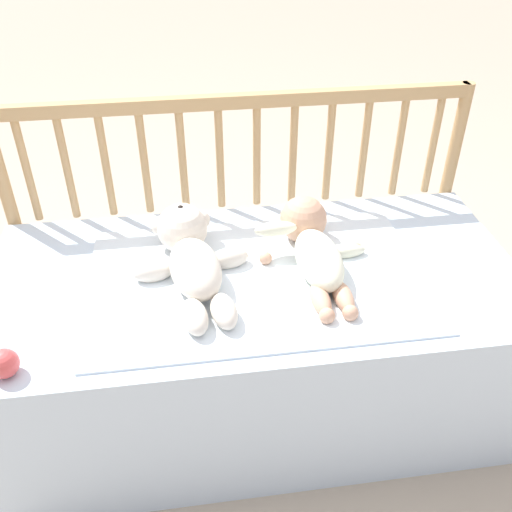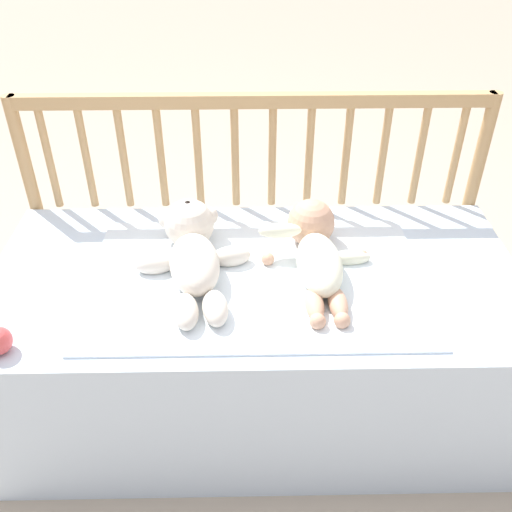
# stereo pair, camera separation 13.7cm
# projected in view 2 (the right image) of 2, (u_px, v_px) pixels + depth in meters

# --- Properties ---
(ground_plane) EXTENTS (12.00, 12.00, 0.00)m
(ground_plane) POSITION_uv_depth(u_px,v_px,m) (256.00, 396.00, 1.68)
(ground_plane) COLOR tan
(crib_mattress) EXTENTS (1.32, 0.64, 0.45)m
(crib_mattress) POSITION_uv_depth(u_px,v_px,m) (256.00, 340.00, 1.55)
(crib_mattress) COLOR silver
(crib_mattress) RESTS_ON ground_plane
(crib_rail) EXTENTS (1.32, 0.04, 0.79)m
(crib_rail) POSITION_uv_depth(u_px,v_px,m) (254.00, 169.00, 1.62)
(crib_rail) COLOR tan
(crib_rail) RESTS_ON ground_plane
(blanket) EXTENTS (0.81, 0.51, 0.01)m
(blanket) POSITION_uv_depth(u_px,v_px,m) (256.00, 279.00, 1.39)
(blanket) COLOR white
(blanket) RESTS_ON crib_mattress
(teddy_bear) EXTENTS (0.29, 0.43, 0.13)m
(teddy_bear) POSITION_uv_depth(u_px,v_px,m) (193.00, 250.00, 1.40)
(teddy_bear) COLOR silver
(teddy_bear) RESTS_ON crib_mattress
(baby) EXTENTS (0.28, 0.41, 0.12)m
(baby) POSITION_uv_depth(u_px,v_px,m) (316.00, 250.00, 1.41)
(baby) COLOR #EAEACC
(baby) RESTS_ON crib_mattress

